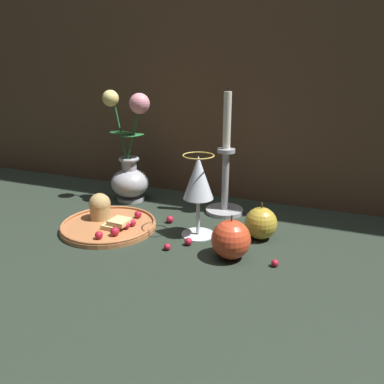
{
  "coord_description": "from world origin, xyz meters",
  "views": [
    {
      "loc": [
        0.34,
        -0.7,
        0.36
      ],
      "look_at": [
        0.05,
        0.02,
        0.1
      ],
      "focal_mm": 35.0,
      "sensor_mm": 36.0,
      "label": 1
    }
  ],
  "objects_px": {
    "plate_with_pastries": "(107,221)",
    "apple_beside_vase": "(261,223)",
    "vase": "(130,168)",
    "candlestick": "(225,178)",
    "apple_near_glass": "(231,239)",
    "wine_glass": "(198,181)"
  },
  "relations": [
    {
      "from": "wine_glass",
      "to": "apple_beside_vase",
      "type": "distance_m",
      "value": 0.17
    },
    {
      "from": "vase",
      "to": "candlestick",
      "type": "distance_m",
      "value": 0.28
    },
    {
      "from": "plate_with_pastries",
      "to": "vase",
      "type": "bearing_deg",
      "value": 103.95
    },
    {
      "from": "vase",
      "to": "apple_near_glass",
      "type": "distance_m",
      "value": 0.43
    },
    {
      "from": "plate_with_pastries",
      "to": "wine_glass",
      "type": "xyz_separation_m",
      "value": [
        0.22,
        0.04,
        0.11
      ]
    },
    {
      "from": "plate_with_pastries",
      "to": "apple_beside_vase",
      "type": "xyz_separation_m",
      "value": [
        0.35,
        0.08,
        0.02
      ]
    },
    {
      "from": "wine_glass",
      "to": "candlestick",
      "type": "xyz_separation_m",
      "value": [
        0.01,
        0.16,
        -0.03
      ]
    },
    {
      "from": "vase",
      "to": "plate_with_pastries",
      "type": "height_order",
      "value": "vase"
    },
    {
      "from": "vase",
      "to": "apple_near_glass",
      "type": "height_order",
      "value": "vase"
    },
    {
      "from": "candlestick",
      "to": "apple_near_glass",
      "type": "bearing_deg",
      "value": -69.66
    },
    {
      "from": "plate_with_pastries",
      "to": "apple_near_glass",
      "type": "height_order",
      "value": "apple_near_glass"
    },
    {
      "from": "candlestick",
      "to": "apple_near_glass",
      "type": "height_order",
      "value": "candlestick"
    },
    {
      "from": "vase",
      "to": "candlestick",
      "type": "bearing_deg",
      "value": 1.97
    },
    {
      "from": "wine_glass",
      "to": "candlestick",
      "type": "distance_m",
      "value": 0.16
    },
    {
      "from": "vase",
      "to": "apple_beside_vase",
      "type": "distance_m",
      "value": 0.42
    },
    {
      "from": "apple_beside_vase",
      "to": "wine_glass",
      "type": "bearing_deg",
      "value": -164.69
    },
    {
      "from": "plate_with_pastries",
      "to": "apple_beside_vase",
      "type": "height_order",
      "value": "apple_beside_vase"
    },
    {
      "from": "apple_beside_vase",
      "to": "vase",
      "type": "bearing_deg",
      "value": 164.67
    },
    {
      "from": "candlestick",
      "to": "apple_beside_vase",
      "type": "distance_m",
      "value": 0.18
    },
    {
      "from": "plate_with_pastries",
      "to": "apple_beside_vase",
      "type": "bearing_deg",
      "value": 12.69
    },
    {
      "from": "candlestick",
      "to": "apple_beside_vase",
      "type": "bearing_deg",
      "value": -44.42
    },
    {
      "from": "apple_beside_vase",
      "to": "plate_with_pastries",
      "type": "bearing_deg",
      "value": -167.31
    }
  ]
}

